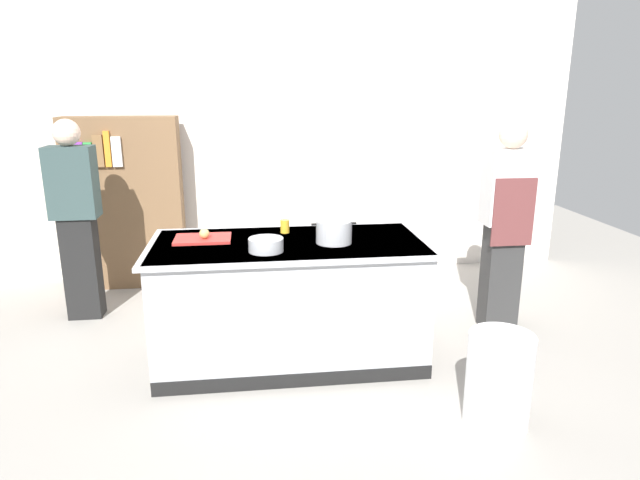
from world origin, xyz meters
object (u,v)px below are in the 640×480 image
(trash_bin, at_px, (499,380))
(bookshelf, at_px, (126,203))
(juice_cup, at_px, (285,226))
(stock_pot, at_px, (334,232))
(mixing_bowl, at_px, (266,245))
(person_chef, at_px, (506,222))
(person_guest, at_px, (76,216))
(onion, at_px, (204,234))

(trash_bin, height_order, bookshelf, bookshelf)
(juice_cup, bearing_deg, stock_pot, -44.80)
(mixing_bowl, distance_m, person_chef, 2.02)
(bookshelf, bearing_deg, juice_cup, -45.98)
(stock_pot, bearing_deg, person_guest, 152.60)
(mixing_bowl, bearing_deg, person_chef, 15.54)
(stock_pot, bearing_deg, bookshelf, 134.23)
(mixing_bowl, height_order, juice_cup, juice_cup)
(trash_bin, xyz_separation_m, person_chef, (0.62, 1.35, 0.62))
(juice_cup, height_order, trash_bin, juice_cup)
(stock_pot, xyz_separation_m, person_chef, (1.46, 0.39, -0.07))
(person_guest, relative_size, bookshelf, 1.01)
(trash_bin, relative_size, person_chef, 0.34)
(person_chef, xyz_separation_m, bookshelf, (-3.28, 1.47, -0.06))
(juice_cup, xyz_separation_m, bookshelf, (-1.49, 1.54, -0.10))
(mixing_bowl, bearing_deg, stock_pot, 17.63)
(stock_pot, bearing_deg, juice_cup, 135.20)
(juice_cup, distance_m, bookshelf, 2.14)
(person_chef, relative_size, bookshelf, 1.01)
(mixing_bowl, bearing_deg, bookshelf, 123.39)
(trash_bin, relative_size, bookshelf, 0.34)
(trash_bin, bearing_deg, onion, 147.57)
(bookshelf, bearing_deg, person_guest, -106.73)
(stock_pot, height_order, juice_cup, stock_pot)
(onion, bearing_deg, person_guest, 141.42)
(onion, bearing_deg, bookshelf, 117.80)
(trash_bin, bearing_deg, mixing_bowl, 148.70)
(trash_bin, distance_m, bookshelf, 3.92)
(mixing_bowl, height_order, trash_bin, mixing_bowl)
(stock_pot, height_order, person_chef, person_chef)
(stock_pot, relative_size, bookshelf, 0.19)
(mixing_bowl, xyz_separation_m, trash_bin, (1.33, -0.81, -0.65))
(person_chef, height_order, bookshelf, person_chef)
(mixing_bowl, height_order, person_guest, person_guest)
(onion, xyz_separation_m, person_chef, (2.38, 0.23, -0.04))
(person_chef, distance_m, person_guest, 3.58)
(onion, distance_m, juice_cup, 0.61)
(stock_pot, relative_size, trash_bin, 0.55)
(person_guest, height_order, bookshelf, person_guest)
(stock_pot, distance_m, trash_bin, 1.45)
(stock_pot, distance_m, bookshelf, 2.60)
(stock_pot, height_order, mixing_bowl, stock_pot)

